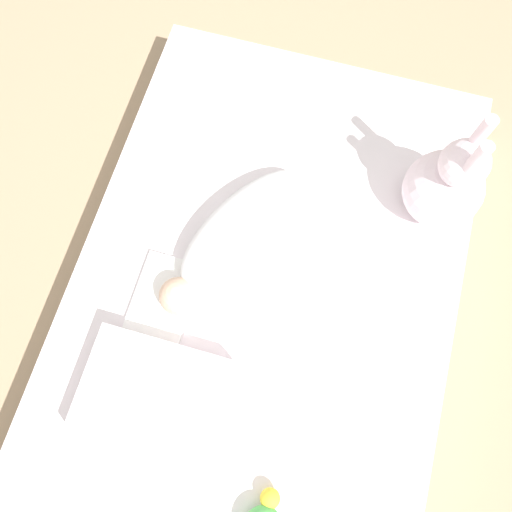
# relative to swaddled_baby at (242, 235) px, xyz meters

# --- Properties ---
(ground_plane) EXTENTS (12.00, 12.00, 0.00)m
(ground_plane) POSITION_rel_swaddled_baby_xyz_m (-0.11, -0.09, -0.26)
(ground_plane) COLOR #9E8466
(bed_mattress) EXTENTS (1.55, 1.06, 0.20)m
(bed_mattress) POSITION_rel_swaddled_baby_xyz_m (-0.11, -0.09, -0.16)
(bed_mattress) COLOR white
(bed_mattress) RESTS_ON ground_plane
(burp_cloth) EXTENTS (0.24, 0.16, 0.02)m
(burp_cloth) POSITION_rel_swaddled_baby_xyz_m (-0.22, 0.16, -0.06)
(burp_cloth) COLOR white
(burp_cloth) RESTS_ON bed_mattress
(swaddled_baby) EXTENTS (0.53, 0.40, 0.13)m
(swaddled_baby) POSITION_rel_swaddled_baby_xyz_m (0.00, 0.00, 0.00)
(swaddled_baby) COLOR white
(swaddled_baby) RESTS_ON bed_mattress
(pillow) EXTENTS (0.28, 0.35, 0.09)m
(pillow) POSITION_rel_swaddled_baby_xyz_m (-0.47, 0.10, -0.02)
(pillow) COLOR white
(pillow) RESTS_ON bed_mattress
(bunny_plush) EXTENTS (0.22, 0.22, 0.40)m
(bunny_plush) POSITION_rel_swaddled_baby_xyz_m (0.26, -0.49, 0.07)
(bunny_plush) COLOR silver
(bunny_plush) RESTS_ON bed_mattress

